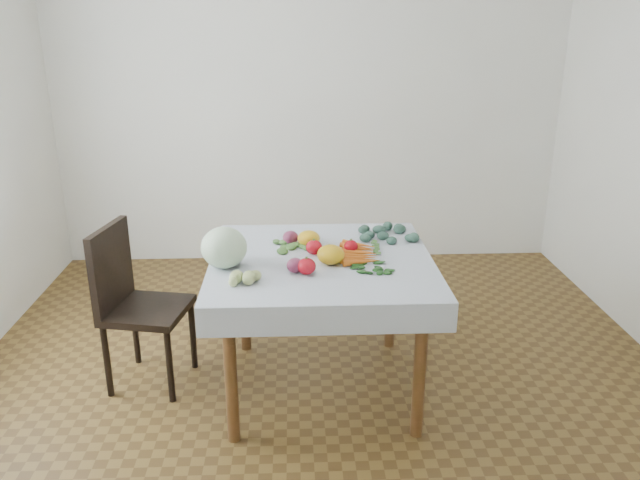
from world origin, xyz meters
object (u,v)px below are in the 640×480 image
object	(u,v)px
chair	(132,296)
cabbage	(224,247)
table	(321,277)
heirloom_back	(309,238)
carrot_bunch	(360,253)

from	to	relation	value
chair	cabbage	distance (m)	0.67
table	cabbage	world-z (taller)	cabbage
cabbage	heirloom_back	distance (m)	0.51
chair	heirloom_back	xyz separation A→B (m)	(0.95, 0.07, 0.29)
carrot_bunch	chair	bearing A→B (deg)	175.57
chair	heirloom_back	distance (m)	0.99
heirloom_back	carrot_bunch	size ratio (longest dim) A/B	0.35
chair	carrot_bunch	world-z (taller)	chair
heirloom_back	cabbage	bearing A→B (deg)	-146.13
cabbage	carrot_bunch	xyz separation A→B (m)	(0.68, 0.12, -0.09)
heirloom_back	carrot_bunch	bearing A→B (deg)	-32.06
chair	heirloom_back	bearing A→B (deg)	4.13
cabbage	heirloom_back	size ratio (longest dim) A/B	1.85
heirloom_back	carrot_bunch	xyz separation A→B (m)	(0.26, -0.16, -0.03)
chair	carrot_bunch	xyz separation A→B (m)	(1.21, -0.09, 0.26)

